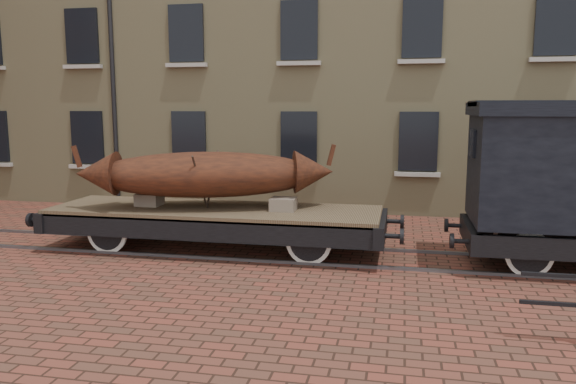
# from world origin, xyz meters

# --- Properties ---
(ground) EXTENTS (90.00, 90.00, 0.00)m
(ground) POSITION_xyz_m (0.00, 0.00, 0.00)
(ground) COLOR #523125
(rail_track) EXTENTS (30.00, 1.52, 0.06)m
(rail_track) POSITION_xyz_m (0.00, 0.00, 0.03)
(rail_track) COLOR #59595E
(rail_track) RESTS_ON ground
(flatcar_wagon) EXTENTS (8.24, 2.24, 1.24)m
(flatcar_wagon) POSITION_xyz_m (-3.48, 0.00, 0.78)
(flatcar_wagon) COLOR brown
(flatcar_wagon) RESTS_ON ground
(iron_boat) EXTENTS (5.68, 2.85, 1.41)m
(iron_boat) POSITION_xyz_m (-3.66, 0.00, 1.72)
(iron_boat) COLOR #582714
(iron_boat) RESTS_ON flatcar_wagon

